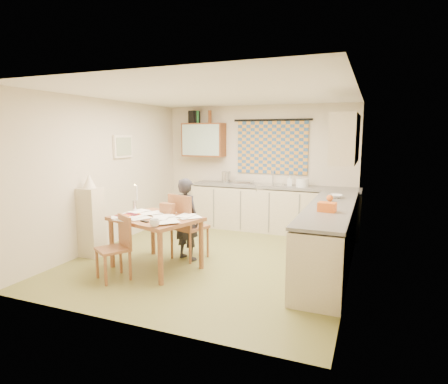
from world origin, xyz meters
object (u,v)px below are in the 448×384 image
at_px(counter_right, 329,238).
at_px(person, 187,219).
at_px(shelf_stand, 91,222).
at_px(stove, 320,259).
at_px(counter_back, 273,209).
at_px(chair_far, 189,238).
at_px(dining_table, 156,242).

xyz_separation_m(counter_right, person, (-2.08, -0.40, 0.18)).
bearing_deg(person, shelf_stand, 33.40).
height_order(stove, shelf_stand, shelf_stand).
xyz_separation_m(counter_right, stove, (0.00, -0.92, -0.02)).
bearing_deg(counter_right, counter_back, 125.86).
distance_m(counter_right, chair_far, 2.10).
distance_m(stove, person, 2.15).
bearing_deg(counter_right, shelf_stand, -166.98).
xyz_separation_m(counter_back, dining_table, (-1.02, -2.68, -0.07)).
bearing_deg(stove, shelf_stand, 178.40).
xyz_separation_m(stove, chair_far, (-2.07, 0.57, -0.12)).
distance_m(chair_far, person, 0.32).
height_order(counter_back, person, person).
relative_size(counter_right, dining_table, 2.14).
relative_size(counter_right, person, 2.33).
relative_size(stove, shelf_stand, 0.80).
height_order(dining_table, chair_far, chair_far).
xyz_separation_m(counter_right, shelf_stand, (-3.54, -0.82, 0.09)).
bearing_deg(shelf_stand, dining_table, -3.91).
distance_m(stove, shelf_stand, 3.54).
relative_size(counter_back, shelf_stand, 3.02).
bearing_deg(person, stove, -176.73).
bearing_deg(dining_table, counter_back, 86.17).
bearing_deg(counter_back, shelf_stand, -130.94).
distance_m(counter_right, shelf_stand, 3.63).
distance_m(counter_right, person, 2.12).
height_order(dining_table, shelf_stand, shelf_stand).
height_order(stove, dining_table, stove).
distance_m(chair_far, shelf_stand, 1.56).
relative_size(dining_table, person, 1.09).
distance_m(counter_back, counter_right, 2.20).
relative_size(counter_right, shelf_stand, 2.70).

